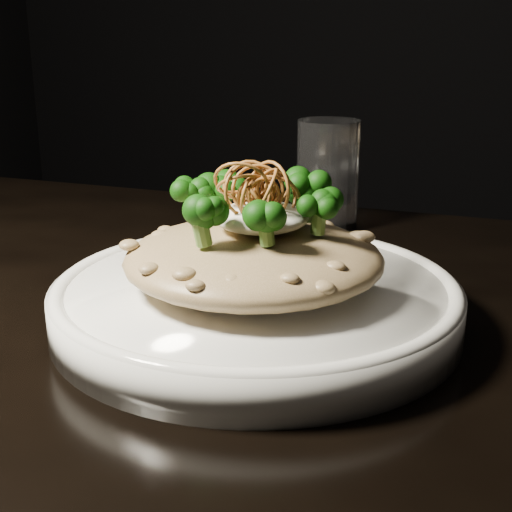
# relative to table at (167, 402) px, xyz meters

# --- Properties ---
(table) EXTENTS (1.10, 0.80, 0.75)m
(table) POSITION_rel_table_xyz_m (0.00, 0.00, 0.00)
(table) COLOR black
(table) RESTS_ON ground
(plate) EXTENTS (0.31, 0.31, 0.03)m
(plate) POSITION_rel_table_xyz_m (0.08, 0.00, 0.10)
(plate) COLOR white
(plate) RESTS_ON table
(risotto) EXTENTS (0.20, 0.20, 0.04)m
(risotto) POSITION_rel_table_xyz_m (0.08, 0.00, 0.14)
(risotto) COLOR brown
(risotto) RESTS_ON plate
(broccoli) EXTENTS (0.14, 0.14, 0.05)m
(broccoli) POSITION_rel_table_xyz_m (0.07, 0.00, 0.18)
(broccoli) COLOR black
(broccoli) RESTS_ON risotto
(cheese) EXTENTS (0.07, 0.07, 0.02)m
(cheese) POSITION_rel_table_xyz_m (0.08, 0.00, 0.17)
(cheese) COLOR white
(cheese) RESTS_ON risotto
(shallots) EXTENTS (0.06, 0.06, 0.04)m
(shallots) POSITION_rel_table_xyz_m (0.08, 0.00, 0.20)
(shallots) COLOR brown
(shallots) RESTS_ON cheese
(drinking_glass) EXTENTS (0.09, 0.09, 0.12)m
(drinking_glass) POSITION_rel_table_xyz_m (0.06, 0.29, 0.14)
(drinking_glass) COLOR silver
(drinking_glass) RESTS_ON table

